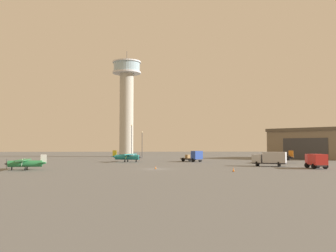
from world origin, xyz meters
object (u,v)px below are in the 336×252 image
at_px(airplane_black, 277,157).
at_px(truck_flatbed_blue, 194,157).
at_px(truck_box_silver, 270,158).
at_px(traffic_cone_near_left, 156,168).
at_px(traffic_cone_near_right, 234,170).
at_px(control_tower, 127,98).
at_px(light_post_east, 132,139).
at_px(truck_box_red, 316,160).
at_px(light_post_north, 142,143).
at_px(airplane_green, 26,163).
at_px(airplane_teal, 127,157).

height_order(airplane_black, truck_flatbed_blue, airplane_black).
bearing_deg(truck_box_silver, airplane_black, -86.73).
relative_size(traffic_cone_near_left, traffic_cone_near_right, 0.77).
bearing_deg(traffic_cone_near_right, control_tower, 104.06).
height_order(truck_flatbed_blue, light_post_east, light_post_east).
bearing_deg(traffic_cone_near_left, truck_box_red, 0.06).
height_order(airplane_black, light_post_north, light_post_north).
height_order(truck_box_silver, traffic_cone_near_right, truck_box_silver).
bearing_deg(airplane_black, truck_box_red, 123.43).
relative_size(truck_box_red, light_post_east, 0.55).
bearing_deg(traffic_cone_near_right, traffic_cone_near_left, 148.60).
xyz_separation_m(airplane_green, light_post_east, (16.66, 44.47, 4.78)).
bearing_deg(truck_box_red, airplane_teal, 54.24).
relative_size(airplane_black, light_post_east, 0.89).
height_order(truck_box_silver, light_post_north, light_post_north).
height_order(truck_flatbed_blue, traffic_cone_near_right, truck_flatbed_blue).
bearing_deg(traffic_cone_near_left, truck_flatbed_blue, 70.51).
bearing_deg(airplane_teal, truck_box_red, -23.77).
bearing_deg(airplane_green, airplane_teal, -124.95).
distance_m(truck_flatbed_blue, light_post_north, 27.83).
bearing_deg(traffic_cone_near_right, truck_box_red, 23.81).
bearing_deg(control_tower, traffic_cone_near_left, -83.37).
distance_m(control_tower, truck_box_silver, 80.52).
height_order(truck_flatbed_blue, light_post_north, light_post_north).
height_order(airplane_teal, truck_flatbed_blue, airplane_teal).
bearing_deg(airplane_black, truck_flatbed_blue, 15.75).
relative_size(airplane_green, traffic_cone_near_right, 12.99).
bearing_deg(light_post_east, airplane_teal, -93.47).
height_order(airplane_black, truck_box_silver, airplane_black).
xyz_separation_m(light_post_north, traffic_cone_near_left, (2.89, -54.71, -4.97)).
height_order(control_tower, traffic_cone_near_right, control_tower).
xyz_separation_m(light_post_east, traffic_cone_near_left, (5.85, -43.05, -5.76)).
height_order(truck_box_red, traffic_cone_near_right, truck_box_red).
distance_m(light_post_north, traffic_cone_near_right, 64.34).
distance_m(truck_box_silver, light_post_east, 46.01).
xyz_separation_m(light_post_east, light_post_north, (2.96, 11.66, -0.79)).
distance_m(truck_box_silver, traffic_cone_near_left, 25.01).
bearing_deg(traffic_cone_near_left, control_tower, 96.63).
relative_size(airplane_teal, traffic_cone_near_right, 14.47).
xyz_separation_m(truck_box_red, truck_flatbed_blue, (-18.78, 30.83, -0.19)).
bearing_deg(airplane_teal, light_post_east, 102.57).
bearing_deg(truck_flatbed_blue, truck_box_silver, -0.59).
bearing_deg(airplane_teal, traffic_cone_near_left, -61.64).
height_order(airplane_green, traffic_cone_near_left, airplane_green).
height_order(truck_box_silver, light_post_east, light_post_east).
bearing_deg(airplane_black, truck_box_silver, 101.70).
distance_m(control_tower, truck_box_red, 90.05).
bearing_deg(light_post_north, truck_box_red, -59.21).
xyz_separation_m(airplane_teal, truck_flatbed_blue, (17.54, 0.56, -0.04)).
bearing_deg(airplane_teal, control_tower, 109.01).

